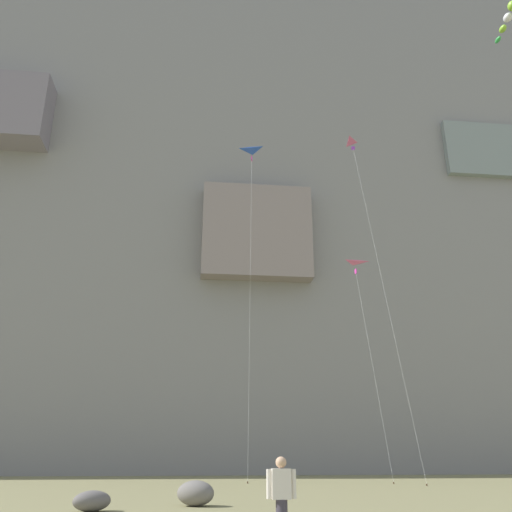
{
  "coord_description": "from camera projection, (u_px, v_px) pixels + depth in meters",
  "views": [
    {
      "loc": [
        -5.36,
        -5.57,
        1.65
      ],
      "look_at": [
        -1.93,
        25.5,
        13.29
      ],
      "focal_mm": 37.5,
      "sensor_mm": 36.0,
      "label": 1
    }
  ],
  "objects": [
    {
      "name": "kite_delta_low_left",
      "position": [
        252.0,
        169.0,
        42.08
      ],
      "size": [
        1.58,
        2.55,
        23.74
      ],
      "color": "blue",
      "rests_on": "ground"
    },
    {
      "name": "kite_delta_upper_mid",
      "position": [
        354.0,
        276.0,
        39.37
      ],
      "size": [
        1.47,
        3.47,
        14.49
      ],
      "color": "pink",
      "rests_on": "ground"
    },
    {
      "name": "boulder_mid_field",
      "position": [
        196.0,
        493.0,
        18.27
      ],
      "size": [
        1.66,
        1.53,
        0.82
      ],
      "color": "slate",
      "rests_on": "ground"
    },
    {
      "name": "boulder_foreground_right",
      "position": [
        92.0,
        501.0,
        16.49
      ],
      "size": [
        1.43,
        1.29,
        0.61
      ],
      "color": "#605B59",
      "rests_on": "ground"
    },
    {
      "name": "kite_delta_low_center",
      "position": [
        360.0,
        162.0,
        40.47
      ],
      "size": [
        1.94,
        3.92,
        23.98
      ],
      "color": "pink",
      "rests_on": "ground"
    },
    {
      "name": "spectator_watching_left",
      "position": [
        282.0,
        499.0,
        10.02
      ],
      "size": [
        0.57,
        0.22,
        1.61
      ],
      "color": "#38333D",
      "rests_on": "ground"
    },
    {
      "name": "kite_windsock_high_right",
      "position": [
        509.0,
        17.0,
        40.19
      ],
      "size": [
        3.51,
        7.01,
        33.18
      ],
      "color": "#8CCC33",
      "rests_on": "ground"
    },
    {
      "name": "cliff_face",
      "position": [
        243.0,
        234.0,
        69.9
      ],
      "size": [
        180.0,
        34.7,
        57.52
      ],
      "color": "gray",
      "rests_on": "ground"
    }
  ]
}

